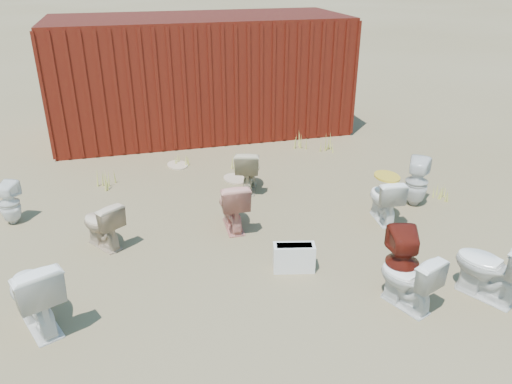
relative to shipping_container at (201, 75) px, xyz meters
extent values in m
plane|color=brown|center=(0.00, -5.20, -1.20)|extent=(100.00, 100.00, 0.00)
cube|color=#550E0E|center=(0.00, 0.00, 0.00)|extent=(6.00, 2.40, 2.40)
imported|color=white|center=(-2.69, -6.06, -0.79)|extent=(0.75, 0.92, 0.82)
imported|color=tan|center=(-0.31, -4.52, -0.84)|extent=(0.42, 0.72, 0.72)
imported|color=white|center=(1.13, -6.71, -0.86)|extent=(0.60, 0.76, 0.68)
imported|color=#5F1810|center=(1.16, -6.50, -0.79)|extent=(0.45, 0.46, 0.81)
imported|color=white|center=(2.08, -6.79, -0.81)|extent=(0.74, 0.87, 0.77)
imported|color=white|center=(-3.35, -3.58, -0.89)|extent=(0.37, 0.38, 0.63)
imported|color=#C8B092|center=(-2.07, -4.58, -0.88)|extent=(0.66, 0.73, 0.65)
imported|color=#C4B58F|center=(0.20, -3.33, -0.85)|extent=(0.60, 0.78, 0.70)
imported|color=white|center=(1.83, -4.85, -0.86)|extent=(0.44, 0.69, 0.67)
imported|color=white|center=(2.55, -4.52, -0.82)|extent=(0.48, 0.48, 0.75)
ellipsoid|color=gold|center=(1.83, -4.85, -0.51)|extent=(0.34, 0.43, 0.02)
cube|color=white|center=(0.17, -5.75, -1.02)|extent=(0.53, 0.31, 0.35)
ellipsoid|color=#C4AB8E|center=(0.09, -2.89, -1.19)|extent=(0.54, 0.60, 0.02)
ellipsoid|color=#CBB393|center=(-0.81, -2.00, -1.19)|extent=(0.47, 0.54, 0.02)
cone|color=#BBBB4B|center=(-2.03, -2.65, -1.04)|extent=(0.36, 0.36, 0.32)
cone|color=#BBBB4B|center=(0.24, -2.47, -1.04)|extent=(0.32, 0.32, 0.32)
cone|color=#BBBB4B|center=(2.17, -2.05, -1.03)|extent=(0.36, 0.36, 0.34)
cone|color=#BBBB4B|center=(-0.74, -1.92, -1.09)|extent=(0.30, 0.30, 0.22)
cone|color=#BBBB4B|center=(1.70, -1.70, -1.04)|extent=(0.34, 0.34, 0.32)
cone|color=#BBBB4B|center=(3.08, -4.44, -1.09)|extent=(0.28, 0.28, 0.22)
camera|label=1|loc=(-1.58, -10.58, 2.26)|focal=35.00mm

